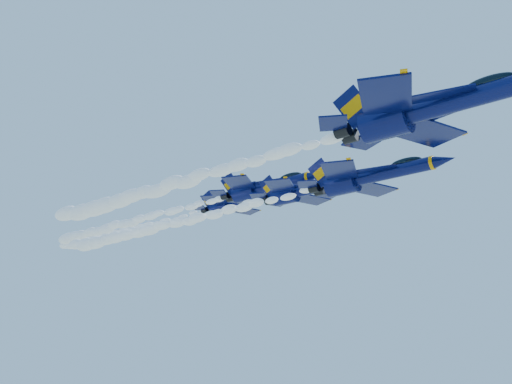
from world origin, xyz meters
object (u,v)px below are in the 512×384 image
Objects in this scene: jet_fourth at (265,187)px; jet_fifth at (236,203)px; jet_lead at (429,109)px; jet_second at (369,176)px; jet_third at (305,190)px.

jet_fifth reaches higher than jet_fourth.
jet_lead is 53.18m from jet_fifth.
jet_third reaches higher than jet_second.
jet_lead is 27.97m from jet_third.
jet_lead is 13.93m from jet_second.
jet_second is 0.97× the size of jet_fifth.
jet_third is at bearing 143.61° from jet_lead.
jet_fourth reaches higher than jet_third.
jet_lead is 1.21× the size of jet_second.
jet_fifth reaches higher than jet_lead.
jet_third is at bearing -27.56° from jet_fourth.
jet_third is (-12.30, 7.09, 2.91)m from jet_second.
jet_second is at bearing 137.02° from jet_lead.
jet_third is 0.87× the size of jet_fourth.
jet_fourth is 13.32m from jet_fifth.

